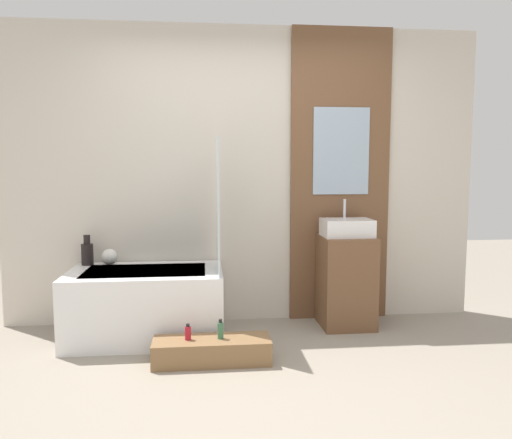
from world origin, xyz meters
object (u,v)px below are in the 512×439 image
(wooden_step_bench, at_px, (212,350))
(bottle_soap_primary, at_px, (188,333))
(bathtub, at_px, (146,304))
(vase_round_light, at_px, (109,257))
(sink, at_px, (347,228))
(bottle_soap_secondary, at_px, (220,330))
(vase_tall_dark, at_px, (87,253))

(wooden_step_bench, bearing_deg, bottle_soap_primary, 180.00)
(bathtub, bearing_deg, vase_round_light, 141.44)
(wooden_step_bench, relative_size, sink, 1.98)
(bottle_soap_secondary, bearing_deg, vase_tall_dark, 142.01)
(wooden_step_bench, xyz_separation_m, sink, (1.17, 0.71, 0.78))
(sink, bearing_deg, bottle_soap_secondary, -147.46)
(bathtub, bearing_deg, vase_tall_dark, 151.45)
(vase_round_light, bearing_deg, sink, -3.61)
(sink, distance_m, bottle_soap_secondary, 1.46)
(bottle_soap_primary, distance_m, bottle_soap_secondary, 0.23)
(sink, height_order, vase_tall_dark, sink)
(wooden_step_bench, distance_m, bottle_soap_primary, 0.22)
(wooden_step_bench, relative_size, bottle_soap_primary, 7.25)
(bathtub, distance_m, vase_tall_dark, 0.70)
(vase_round_light, height_order, bottle_soap_secondary, vase_round_light)
(bottle_soap_primary, height_order, bottle_soap_secondary, bottle_soap_secondary)
(bottle_soap_secondary, bearing_deg, vase_round_light, 137.37)
(bottle_soap_secondary, bearing_deg, bathtub, 135.29)
(vase_tall_dark, bearing_deg, vase_round_light, -5.59)
(bottle_soap_secondary, bearing_deg, bottle_soap_primary, 180.00)
(sink, relative_size, vase_tall_dark, 1.65)
(vase_round_light, bearing_deg, wooden_step_bench, -44.67)
(bathtub, xyz_separation_m, bottle_soap_secondary, (0.58, -0.58, -0.05))
(bottle_soap_primary, bearing_deg, bottle_soap_secondary, 0.00)
(bathtub, bearing_deg, wooden_step_bench, -47.95)
(wooden_step_bench, xyz_separation_m, vase_tall_dark, (-1.03, 0.85, 0.57))
(bathtub, height_order, bottle_soap_primary, bathtub)
(wooden_step_bench, height_order, vase_round_light, vase_round_light)
(wooden_step_bench, height_order, bottle_soap_secondary, bottle_soap_secondary)
(vase_round_light, bearing_deg, vase_tall_dark, 174.41)
(sink, distance_m, vase_tall_dark, 2.22)
(bathtub, xyz_separation_m, sink, (1.69, 0.13, 0.58))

